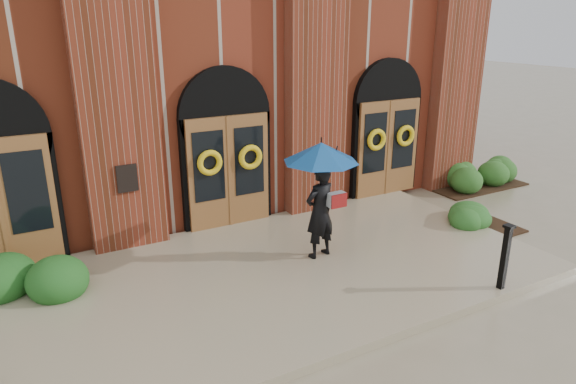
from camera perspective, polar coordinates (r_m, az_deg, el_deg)
ground at (r=9.74m, az=0.00°, el=-9.68°), size 90.00×90.00×0.00m
landing at (r=9.82m, az=-0.43°, el=-8.93°), size 10.00×5.30×0.15m
church_building at (r=16.83m, az=-15.15°, el=14.29°), size 16.20×12.53×7.00m
man_with_umbrella at (r=9.73m, az=3.66°, el=1.54°), size 1.70×1.70×2.31m
metal_post at (r=9.62m, az=22.97°, el=-6.53°), size 0.17×0.17×1.19m
hedge_wall_right at (r=15.75m, az=20.40°, el=1.75°), size 2.68×1.07×0.69m
hedge_front_right at (r=12.69m, az=20.61°, el=-2.70°), size 1.45×1.24×0.51m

